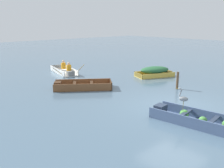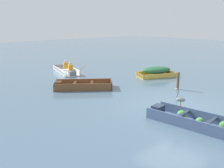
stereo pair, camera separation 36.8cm
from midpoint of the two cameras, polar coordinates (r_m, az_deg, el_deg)
The scene contains 7 objects.
ground_plane at distance 11.04m, azimuth 14.86°, elevation -5.12°, with size 80.00×80.00×0.00m, color slate.
dinghy_slate_blue_foreground at distance 9.39m, azimuth 19.18°, elevation -7.91°, with size 1.47×3.49×0.40m.
skiff_wooden_brown_near_moored at distance 13.66m, azimuth -6.43°, elevation -0.44°, with size 3.17×2.82×0.41m.
skiff_yellow_mid_moored at distance 16.77m, azimuth 10.80°, elevation 2.91°, with size 2.70×1.98×0.66m.
rowboat_white_with_crew at distance 17.85m, azimuth -9.71°, elevation 3.06°, with size 2.22×3.22×0.92m.
heron_on_dinghy at distance 9.29m, azimuth 16.46°, elevation -3.26°, with size 0.28×0.44×0.84m.
mooring_post at distance 13.80m, azimuth 15.60°, elevation 0.68°, with size 0.13×0.13×0.94m, color brown.
Camera 2 is at (-8.65, -5.80, 3.54)m, focal length 40.00 mm.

